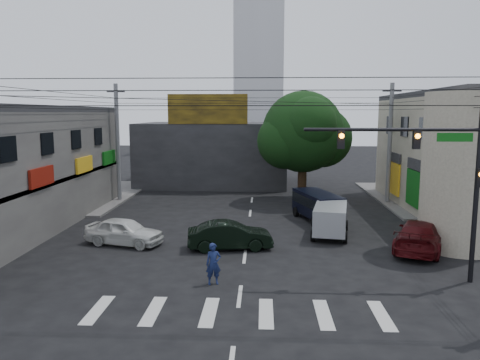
# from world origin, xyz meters

# --- Properties ---
(ground) EXTENTS (160.00, 160.00, 0.00)m
(ground) POSITION_xyz_m (0.00, 0.00, 0.00)
(ground) COLOR black
(ground) RESTS_ON ground
(sidewalk_far_left) EXTENTS (16.00, 16.00, 0.15)m
(sidewalk_far_left) POSITION_xyz_m (-18.00, 18.00, 0.07)
(sidewalk_far_left) COLOR #514F4C
(sidewalk_far_left) RESTS_ON ground
(sidewalk_far_right) EXTENTS (16.00, 16.00, 0.15)m
(sidewalk_far_right) POSITION_xyz_m (18.00, 18.00, 0.07)
(sidewalk_far_right) COLOR #514F4C
(sidewalk_far_right) RESTS_ON ground
(corner_column) EXTENTS (4.00, 4.00, 8.00)m
(corner_column) POSITION_xyz_m (11.00, 4.00, 4.00)
(corner_column) COLOR gray
(corner_column) RESTS_ON ground
(building_far) EXTENTS (14.00, 10.00, 6.00)m
(building_far) POSITION_xyz_m (-4.00, 26.00, 3.00)
(building_far) COLOR #232326
(building_far) RESTS_ON ground
(billboard) EXTENTS (7.00, 0.30, 2.60)m
(billboard) POSITION_xyz_m (-4.00, 21.10, 7.30)
(billboard) COLOR olive
(billboard) RESTS_ON building_far
(tower_distant) EXTENTS (9.00, 9.00, 44.00)m
(tower_distant) POSITION_xyz_m (0.00, 70.00, 22.00)
(tower_distant) COLOR silver
(tower_distant) RESTS_ON ground
(street_tree) EXTENTS (6.40, 6.40, 8.70)m
(street_tree) POSITION_xyz_m (4.00, 17.00, 5.47)
(street_tree) COLOR black
(street_tree) RESTS_ON ground
(traffic_gantry) EXTENTS (7.10, 0.35, 7.20)m
(traffic_gantry) POSITION_xyz_m (7.82, -1.00, 4.83)
(traffic_gantry) COLOR black
(traffic_gantry) RESTS_ON ground
(utility_pole_far_left) EXTENTS (0.32, 0.32, 9.20)m
(utility_pole_far_left) POSITION_xyz_m (-10.50, 16.00, 4.60)
(utility_pole_far_left) COLOR #59595B
(utility_pole_far_left) RESTS_ON ground
(utility_pole_far_right) EXTENTS (0.32, 0.32, 9.20)m
(utility_pole_far_right) POSITION_xyz_m (10.50, 16.00, 4.60)
(utility_pole_far_right) COLOR #59595B
(utility_pole_far_right) RESTS_ON ground
(dark_sedan) EXTENTS (2.77, 4.78, 1.43)m
(dark_sedan) POSITION_xyz_m (-0.81, 3.27, 0.71)
(dark_sedan) COLOR black
(dark_sedan) RESTS_ON ground
(white_compact) EXTENTS (3.77, 5.03, 1.43)m
(white_compact) POSITION_xyz_m (-6.50, 3.83, 0.71)
(white_compact) COLOR silver
(white_compact) RESTS_ON ground
(maroon_sedan) EXTENTS (6.17, 7.01, 1.56)m
(maroon_sedan) POSITION_xyz_m (8.87, 3.45, 0.78)
(maroon_sedan) COLOR #3E080B
(maroon_sedan) RESTS_ON ground
(silver_minivan) EXTENTS (4.76, 3.22, 1.78)m
(silver_minivan) POSITION_xyz_m (4.73, 6.19, 0.89)
(silver_minivan) COLOR #9DA0A5
(silver_minivan) RESTS_ON ground
(navy_van) EXTENTS (5.61, 4.33, 1.85)m
(navy_van) POSITION_xyz_m (4.42, 9.88, 0.93)
(navy_van) COLOR black
(navy_van) RESTS_ON ground
(traffic_officer) EXTENTS (0.84, 0.73, 1.72)m
(traffic_officer) POSITION_xyz_m (-1.14, -1.76, 0.86)
(traffic_officer) COLOR #131D45
(traffic_officer) RESTS_ON ground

